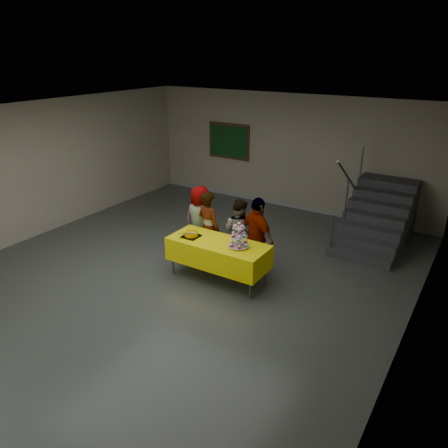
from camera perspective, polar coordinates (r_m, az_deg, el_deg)
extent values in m
plane|color=#4C514C|center=(8.24, -7.00, -7.57)|extent=(10.00, 10.00, 0.00)
cube|color=#A8A088|center=(11.74, 8.31, 9.28)|extent=(8.00, 0.04, 3.00)
cube|color=#A8A088|center=(10.54, -24.68, 6.03)|extent=(0.04, 10.00, 3.00)
cube|color=#A8A088|center=(6.08, 23.21, -4.72)|extent=(0.04, 10.00, 3.00)
cube|color=silver|center=(7.25, -8.12, 13.50)|extent=(8.00, 10.00, 0.04)
cube|color=#999999|center=(12.12, 7.90, 2.61)|extent=(7.90, 0.03, 0.12)
cylinder|color=#595960|center=(8.36, -6.69, -4.26)|extent=(0.04, 0.04, 0.73)
cylinder|color=#595960|center=(7.53, 3.44, -7.32)|extent=(0.04, 0.04, 0.73)
cylinder|color=#595960|center=(8.77, -4.33, -2.86)|extent=(0.04, 0.04, 0.73)
cylinder|color=#595960|center=(7.98, 5.48, -5.57)|extent=(0.04, 0.04, 0.73)
cube|color=#595960|center=(7.96, -0.77, -2.53)|extent=(1.80, 0.70, 0.02)
cube|color=#FFF005|center=(8.04, -0.76, -3.76)|extent=(1.88, 0.78, 0.44)
cylinder|color=silver|center=(7.75, 1.92, -2.98)|extent=(0.18, 0.18, 0.01)
cylinder|color=silver|center=(7.66, 1.94, -1.59)|extent=(0.02, 0.02, 0.42)
cylinder|color=silver|center=(7.74, 1.92, -2.81)|extent=(0.38, 0.38, 0.01)
cylinder|color=silver|center=(7.67, 1.94, -1.66)|extent=(0.30, 0.30, 0.01)
cylinder|color=silver|center=(7.60, 1.95, -0.48)|extent=(0.22, 0.22, 0.01)
cube|color=black|center=(8.18, -4.30, -1.60)|extent=(0.30, 0.30, 0.02)
cylinder|color=#FFAC00|center=(8.16, -4.31, -1.31)|extent=(0.25, 0.25, 0.07)
ellipsoid|color=#FFAC00|center=(8.15, -4.31, -1.09)|extent=(0.25, 0.25, 0.05)
ellipsoid|color=white|center=(8.09, -4.21, -1.13)|extent=(0.08, 0.08, 0.02)
cube|color=silver|center=(8.06, -4.98, -1.25)|extent=(0.30, 0.16, 0.04)
imported|color=slate|center=(9.01, -3.12, 0.46)|extent=(0.75, 0.52, 1.48)
imported|color=slate|center=(8.63, -2.03, -0.48)|extent=(0.61, 0.48, 1.49)
imported|color=slate|center=(8.61, 1.94, -1.04)|extent=(0.70, 0.57, 1.35)
imported|color=slate|center=(8.19, 4.38, -1.67)|extent=(0.97, 0.71, 1.53)
cube|color=#424447|center=(9.33, 17.22, -4.12)|extent=(1.30, 0.30, 0.18)
cube|color=#424447|center=(9.56, 17.78, -2.95)|extent=(1.30, 0.30, 0.36)
cube|color=#424447|center=(9.80, 18.31, -1.83)|extent=(1.30, 0.30, 0.54)
cube|color=#424447|center=(10.03, 18.82, -0.77)|extent=(1.30, 0.30, 0.72)
cube|color=#424447|center=(10.28, 19.30, 0.24)|extent=(1.30, 0.30, 0.90)
cube|color=#424447|center=(10.52, 19.77, 1.21)|extent=(1.30, 0.30, 1.08)
cube|color=#424447|center=(10.77, 20.21, 2.14)|extent=(1.30, 0.30, 1.26)
cube|color=#424447|center=(11.05, 20.57, 2.58)|extent=(1.30, 0.30, 1.26)
cylinder|color=#595960|center=(9.29, 13.85, -1.44)|extent=(0.04, 0.04, 0.90)
cylinder|color=#595960|center=(9.82, 15.68, 3.05)|extent=(0.04, 0.04, 0.90)
cylinder|color=#595960|center=(10.50, 17.48, 7.15)|extent=(0.04, 0.04, 0.90)
cylinder|color=#595960|center=(9.73, 16.04, 5.63)|extent=(0.04, 1.85, 1.20)
cube|color=#472B16|center=(12.51, 0.66, 10.76)|extent=(1.30, 0.04, 1.00)
cube|color=#154219|center=(12.49, 0.59, 10.74)|extent=(1.18, 0.02, 0.88)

